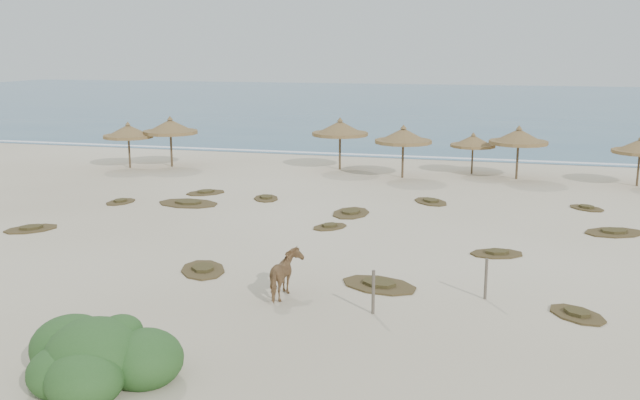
# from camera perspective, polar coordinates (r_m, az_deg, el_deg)

# --- Properties ---
(ground) EXTENTS (160.00, 160.00, 0.00)m
(ground) POSITION_cam_1_polar(r_m,az_deg,el_deg) (23.84, -1.46, -5.57)
(ground) COLOR beige
(ground) RESTS_ON ground
(ocean) EXTENTS (200.00, 100.00, 0.01)m
(ocean) POSITION_cam_1_polar(r_m,az_deg,el_deg) (97.28, 11.13, 7.59)
(ocean) COLOR #2A577F
(ocean) RESTS_ON ground
(foam_line) EXTENTS (70.00, 0.60, 0.01)m
(foam_line) POSITION_cam_1_polar(r_m,az_deg,el_deg) (48.77, 7.15, 3.46)
(foam_line) COLOR white
(foam_line) RESTS_ON ground
(palapa_0) EXTENTS (3.22, 3.22, 2.85)m
(palapa_0) POSITION_cam_1_polar(r_m,az_deg,el_deg) (45.13, -15.10, 5.27)
(palapa_0) COLOR #4F3E28
(palapa_0) RESTS_ON ground
(palapa_1) EXTENTS (3.42, 3.42, 3.14)m
(palapa_1) POSITION_cam_1_polar(r_m,az_deg,el_deg) (44.98, -11.89, 5.70)
(palapa_1) COLOR #4F3E28
(palapa_1) RESTS_ON ground
(palapa_2) EXTENTS (3.48, 3.48, 3.16)m
(palapa_2) POSITION_cam_1_polar(r_m,az_deg,el_deg) (43.00, 1.61, 5.69)
(palapa_2) COLOR #4F3E28
(palapa_2) RESTS_ON ground
(palapa_3) EXTENTS (3.48, 3.48, 2.45)m
(palapa_3) POSITION_cam_1_polar(r_m,az_deg,el_deg) (42.36, 12.14, 4.58)
(palapa_3) COLOR #4F3E28
(palapa_3) RESTS_ON ground
(palapa_4) EXTENTS (3.91, 3.91, 3.02)m
(palapa_4) POSITION_cam_1_polar(r_m,az_deg,el_deg) (40.46, 6.68, 5.06)
(palapa_4) COLOR #4F3E28
(palapa_4) RESTS_ON ground
(palapa_5) EXTENTS (3.97, 3.97, 3.03)m
(palapa_5) POSITION_cam_1_polar(r_m,az_deg,el_deg) (41.26, 15.61, 4.85)
(palapa_5) COLOR #4F3E28
(palapa_5) RESTS_ON ground
(palapa_6) EXTENTS (2.96, 2.96, 2.71)m
(palapa_6) POSITION_cam_1_polar(r_m,az_deg,el_deg) (41.34, 24.25, 3.89)
(palapa_6) COLOR #4F3E28
(palapa_6) RESTS_ON ground
(horse) EXTENTS (0.78, 1.65, 1.38)m
(horse) POSITION_cam_1_polar(r_m,az_deg,el_deg) (21.07, -2.77, -6.00)
(horse) COLOR olive
(horse) RESTS_ON ground
(fence_post_near) EXTENTS (0.10, 0.10, 1.26)m
(fence_post_near) POSITION_cam_1_polar(r_m,az_deg,el_deg) (19.86, 4.28, -7.36)
(fence_post_near) COLOR brown
(fence_post_near) RESTS_ON ground
(fence_post_far) EXTENTS (0.12, 0.12, 1.24)m
(fence_post_far) POSITION_cam_1_polar(r_m,az_deg,el_deg) (21.47, 13.13, -6.17)
(fence_post_far) COLOR brown
(fence_post_far) RESTS_ON ground
(bush) EXTENTS (3.69, 3.25, 1.65)m
(bush) POSITION_cam_1_polar(r_m,az_deg,el_deg) (16.80, -17.36, -11.94)
(bush) COLOR #315F28
(bush) RESTS_ON ground
(scrub_0) EXTENTS (2.45, 2.51, 0.16)m
(scrub_0) POSITION_cam_1_polar(r_m,az_deg,el_deg) (31.20, -22.11, -2.13)
(scrub_0) COLOR #4C3E21
(scrub_0) RESTS_ON ground
(scrub_1) EXTENTS (3.17, 2.23, 0.16)m
(scrub_1) POSITION_cam_1_polar(r_m,az_deg,el_deg) (34.21, -10.50, -0.24)
(scrub_1) COLOR #4C3E21
(scrub_1) RESTS_ON ground
(scrub_2) EXTENTS (1.78, 1.91, 0.16)m
(scrub_2) POSITION_cam_1_polar(r_m,az_deg,el_deg) (29.25, 0.79, -2.13)
(scrub_2) COLOR #4C3E21
(scrub_2) RESTS_ON ground
(scrub_3) EXTENTS (1.69, 2.49, 0.16)m
(scrub_3) POSITION_cam_1_polar(r_m,az_deg,el_deg) (31.70, 2.48, -1.02)
(scrub_3) COLOR #4C3E21
(scrub_3) RESTS_ON ground
(scrub_4) EXTENTS (2.21, 1.79, 0.16)m
(scrub_4) POSITION_cam_1_polar(r_m,az_deg,el_deg) (26.25, 13.96, -4.15)
(scrub_4) COLOR #4C3E21
(scrub_4) RESTS_ON ground
(scrub_5) EXTENTS (2.88, 2.47, 0.16)m
(scrub_5) POSITION_cam_1_polar(r_m,az_deg,el_deg) (30.67, 22.46, -2.39)
(scrub_5) COLOR #4C3E21
(scrub_5) RESTS_ON ground
(scrub_6) EXTENTS (2.36, 2.35, 0.16)m
(scrub_6) POSITION_cam_1_polar(r_m,az_deg,el_deg) (36.57, -9.13, 0.60)
(scrub_6) COLOR #4C3E21
(scrub_6) RESTS_ON ground
(scrub_7) EXTENTS (2.29, 2.47, 0.16)m
(scrub_7) POSITION_cam_1_polar(r_m,az_deg,el_deg) (34.40, 8.85, -0.11)
(scrub_7) COLOR #4C3E21
(scrub_7) RESTS_ON ground
(scrub_8) EXTENTS (1.38, 1.85, 0.16)m
(scrub_8) POSITION_cam_1_polar(r_m,az_deg,el_deg) (35.27, -15.66, -0.12)
(scrub_8) COLOR #4C3E21
(scrub_8) RESTS_ON ground
(scrub_9) EXTENTS (2.90, 2.37, 0.16)m
(scrub_9) POSITION_cam_1_polar(r_m,az_deg,el_deg) (22.27, 4.74, -6.75)
(scrub_9) COLOR #4C3E21
(scrub_9) RESTS_ON ground
(scrub_10) EXTENTS (1.99, 1.94, 0.16)m
(scrub_10) POSITION_cam_1_polar(r_m,az_deg,el_deg) (34.84, 20.55, -0.59)
(scrub_10) COLOR #4C3E21
(scrub_10) RESTS_ON ground
(scrub_11) EXTENTS (2.32, 2.63, 0.16)m
(scrub_11) POSITION_cam_1_polar(r_m,az_deg,el_deg) (23.98, -9.35, -5.49)
(scrub_11) COLOR #4C3E21
(scrub_11) RESTS_ON ground
(scrub_12) EXTENTS (2.05, 2.10, 0.16)m
(scrub_12) POSITION_cam_1_polar(r_m,az_deg,el_deg) (21.07, 19.87, -8.58)
(scrub_12) COLOR #4C3E21
(scrub_12) RESTS_ON ground
(scrub_13) EXTENTS (1.77, 2.13, 0.16)m
(scrub_13) POSITION_cam_1_polar(r_m,az_deg,el_deg) (34.86, -4.34, 0.16)
(scrub_13) COLOR #4C3E21
(scrub_13) RESTS_ON ground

